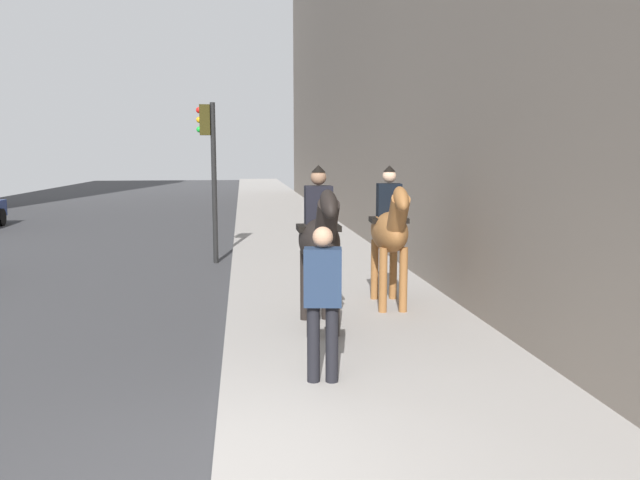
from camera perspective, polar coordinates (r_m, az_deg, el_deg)
sidewalk_slab at (r=5.31m, az=12.34°, el=-20.50°), size 120.00×3.80×0.12m
mounted_horse_near at (r=8.58m, az=-0.03°, el=0.10°), size 2.15×0.60×2.31m
mounted_horse_far at (r=9.96m, az=6.47°, el=0.99°), size 2.15×0.66×2.28m
pedestrian_greeting at (r=6.62m, az=0.26°, el=-4.99°), size 0.31×0.43×1.70m
traffic_light_near_curb at (r=14.79m, az=-10.15°, el=7.61°), size 0.20×0.44×3.77m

